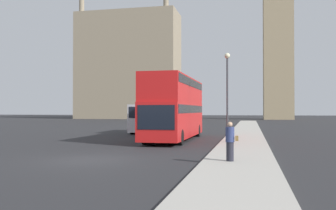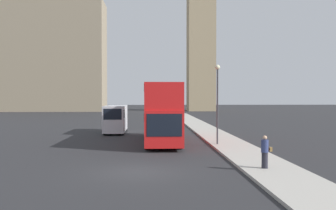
# 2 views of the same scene
# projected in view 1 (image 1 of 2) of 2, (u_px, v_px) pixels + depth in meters

# --- Properties ---
(ground_plane) EXTENTS (300.00, 300.00, 0.00)m
(ground_plane) POSITION_uv_depth(u_px,v_px,m) (90.00, 160.00, 16.56)
(ground_plane) COLOR #28282B
(sidewalk_strip) EXTENTS (2.98, 120.00, 0.15)m
(sidewalk_strip) POSITION_uv_depth(u_px,v_px,m) (239.00, 163.00, 15.16)
(sidewalk_strip) COLOR #ADA89E
(sidewalk_strip) RESTS_ON ground_plane
(building_block_distant) EXTENTS (26.09, 10.72, 33.48)m
(building_block_distant) POSITION_uv_depth(u_px,v_px,m) (128.00, 66.00, 97.60)
(building_block_distant) COLOR gray
(building_block_distant) RESTS_ON ground_plane
(red_double_decker_bus) EXTENTS (2.62, 11.39, 4.57)m
(red_double_decker_bus) POSITION_uv_depth(u_px,v_px,m) (175.00, 106.00, 27.64)
(red_double_decker_bus) COLOR red
(red_double_decker_bus) RESTS_ON ground_plane
(white_van) EXTENTS (1.98, 6.08, 2.72)m
(white_van) POSITION_uv_depth(u_px,v_px,m) (147.00, 118.00, 36.19)
(white_van) COLOR silver
(white_van) RESTS_ON ground_plane
(pedestrian) EXTENTS (0.51, 0.35, 1.59)m
(pedestrian) POSITION_uv_depth(u_px,v_px,m) (230.00, 141.00, 15.11)
(pedestrian) COLOR #23232D
(pedestrian) RESTS_ON sidewalk_strip
(street_lamp) EXTENTS (0.36, 0.36, 5.79)m
(street_lamp) POSITION_uv_depth(u_px,v_px,m) (227.00, 83.00, 24.34)
(street_lamp) COLOR #38383D
(street_lamp) RESTS_ON sidewalk_strip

